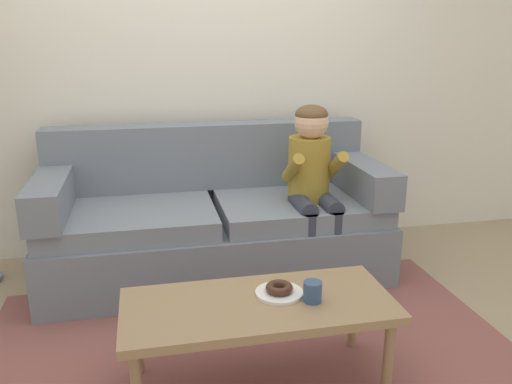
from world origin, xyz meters
name	(u,v)px	position (x,y,z in m)	size (l,w,h in m)	color
ground	(246,339)	(0.00, 0.00, 0.00)	(10.00, 10.00, 0.00)	#9E896B
wall_back	(206,51)	(0.00, 1.40, 1.40)	(8.00, 0.10, 2.80)	silver
area_rug	(256,366)	(0.00, -0.25, 0.01)	(2.61, 1.95, 0.01)	brown
couch	(215,222)	(-0.04, 0.85, 0.34)	(2.13, 0.90, 0.94)	slate
coffee_table	(258,311)	(-0.02, -0.38, 0.37)	(1.16, 0.51, 0.41)	#937551
person_child	(313,176)	(0.55, 0.64, 0.67)	(0.34, 0.58, 1.10)	olive
plate	(279,293)	(0.08, -0.33, 0.42)	(0.21, 0.21, 0.01)	white
donut	(279,288)	(0.08, -0.33, 0.45)	(0.12, 0.12, 0.04)	#422619
mug	(313,292)	(0.21, -0.42, 0.46)	(0.08, 0.08, 0.09)	#334C72
toy_controller	(158,347)	(-0.45, -0.02, 0.03)	(0.23, 0.09, 0.05)	blue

